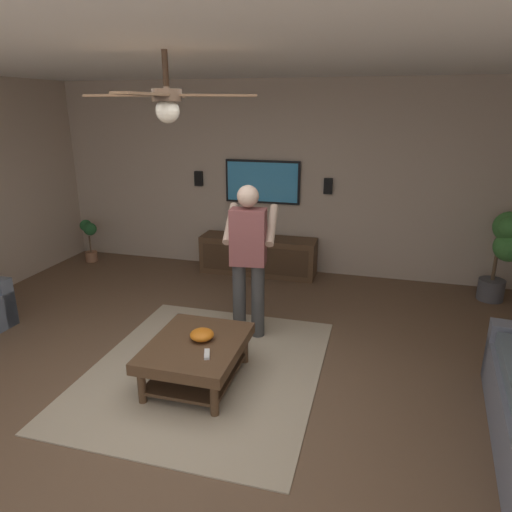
% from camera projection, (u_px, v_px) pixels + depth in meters
% --- Properties ---
extents(ground_plane, '(8.31, 8.31, 0.00)m').
position_uv_depth(ground_plane, '(184.00, 399.00, 3.93)').
color(ground_plane, brown).
extents(wall_back_tv, '(0.10, 6.97, 2.74)m').
position_uv_depth(wall_back_tv, '(278.00, 178.00, 6.72)').
color(wall_back_tv, '#BCA893').
rests_on(wall_back_tv, ground).
extents(ceiling_slab, '(7.12, 6.97, 0.10)m').
position_uv_depth(ceiling_slab, '(164.00, 40.00, 3.06)').
color(ceiling_slab, white).
extents(area_rug, '(2.49, 2.11, 0.01)m').
position_uv_depth(area_rug, '(206.00, 369.00, 4.36)').
color(area_rug, tan).
rests_on(area_rug, ground).
extents(coffee_table, '(1.00, 0.80, 0.40)m').
position_uv_depth(coffee_table, '(196.00, 352.00, 4.09)').
color(coffee_table, '#513823').
rests_on(coffee_table, ground).
extents(media_console, '(0.45, 1.70, 0.55)m').
position_uv_depth(media_console, '(258.00, 256.00, 6.81)').
color(media_console, '#513823').
rests_on(media_console, ground).
extents(tv, '(0.05, 1.11, 0.62)m').
position_uv_depth(tv, '(262.00, 182.00, 6.70)').
color(tv, black).
extents(person_standing, '(0.58, 0.58, 1.64)m').
position_uv_depth(person_standing, '(249.00, 253.00, 4.75)').
color(person_standing, '#3F3F3F').
rests_on(person_standing, ground).
extents(potted_plant_tall, '(0.42, 0.47, 1.15)m').
position_uv_depth(potted_plant_tall, '(506.00, 246.00, 5.71)').
color(potted_plant_tall, '#4C4C51').
rests_on(potted_plant_tall, ground).
extents(potted_plant_short, '(0.26, 0.31, 0.66)m').
position_uv_depth(potted_plant_short, '(89.00, 234.00, 7.31)').
color(potted_plant_short, '#9E6B4C').
rests_on(potted_plant_short, ground).
extents(bowl, '(0.21, 0.21, 0.10)m').
position_uv_depth(bowl, '(202.00, 335.00, 4.08)').
color(bowl, orange).
rests_on(bowl, coffee_table).
extents(remote_white, '(0.16, 0.09, 0.02)m').
position_uv_depth(remote_white, '(207.00, 354.00, 3.83)').
color(remote_white, white).
rests_on(remote_white, coffee_table).
extents(vase_round, '(0.22, 0.22, 0.22)m').
position_uv_depth(vase_round, '(238.00, 229.00, 6.75)').
color(vase_round, red).
rests_on(vase_round, media_console).
extents(wall_speaker_left, '(0.06, 0.12, 0.22)m').
position_uv_depth(wall_speaker_left, '(328.00, 186.00, 6.48)').
color(wall_speaker_left, black).
extents(wall_speaker_right, '(0.06, 0.12, 0.22)m').
position_uv_depth(wall_speaker_right, '(199.00, 179.00, 6.96)').
color(wall_speaker_right, black).
extents(ceiling_fan, '(1.19, 1.16, 0.46)m').
position_uv_depth(ceiling_fan, '(166.00, 100.00, 3.07)').
color(ceiling_fan, '#4C3828').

